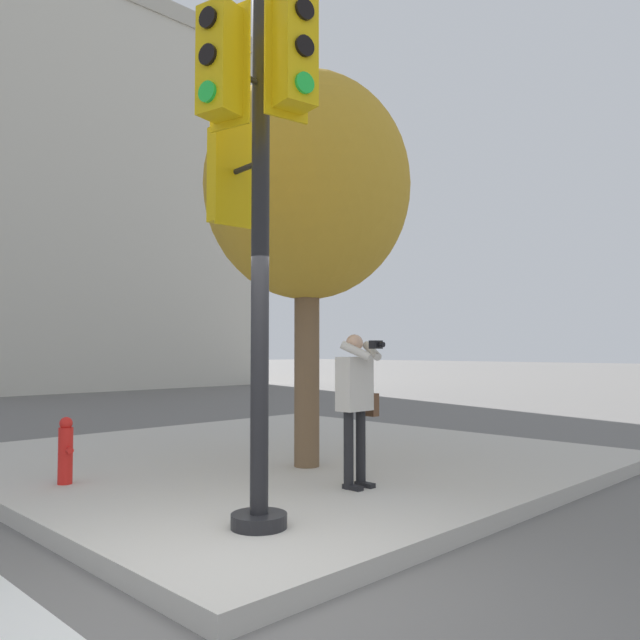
{
  "coord_description": "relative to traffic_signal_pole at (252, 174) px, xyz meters",
  "views": [
    {
      "loc": [
        -2.65,
        -3.49,
        1.69
      ],
      "look_at": [
        1.72,
        0.9,
        1.99
      ],
      "focal_mm": 35.0,
      "sensor_mm": 36.0,
      "label": 1
    }
  ],
  "objects": [
    {
      "name": "person_photographer",
      "position": [
        1.87,
        0.48,
        -2.02
      ],
      "size": [
        0.58,
        0.54,
        1.69
      ],
      "color": "black",
      "rests_on": "sidewalk_corner"
    },
    {
      "name": "sidewalk_corner",
      "position": [
        2.83,
        2.83,
        -3.11
      ],
      "size": [
        8.0,
        8.0,
        0.17
      ],
      "color": "#BCB7AD",
      "rests_on": "ground_plane"
    },
    {
      "name": "building_right",
      "position": [
        9.56,
        25.71,
        5.46
      ],
      "size": [
        14.43,
        11.97,
        17.3
      ],
      "color": "beige",
      "rests_on": "ground_plane"
    },
    {
      "name": "traffic_signal_pole",
      "position": [
        0.0,
        0.0,
        0.0
      ],
      "size": [
        0.94,
        1.39,
        4.79
      ],
      "color": "black",
      "rests_on": "sidewalk_corner"
    },
    {
      "name": "fire_hydrant",
      "position": [
        -0.34,
        2.92,
        -2.65
      ],
      "size": [
        0.16,
        0.22,
        0.75
      ],
      "color": "red",
      "rests_on": "sidewalk_corner"
    },
    {
      "name": "street_tree",
      "position": [
        2.34,
        1.77,
        0.63
      ],
      "size": [
        2.73,
        2.73,
        5.19
      ],
      "color": "brown",
      "rests_on": "sidewalk_corner"
    },
    {
      "name": "ground_plane",
      "position": [
        -0.67,
        -0.67,
        -3.2
      ],
      "size": [
        160.0,
        160.0,
        0.0
      ],
      "primitive_type": "plane",
      "color": "slate"
    }
  ]
}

